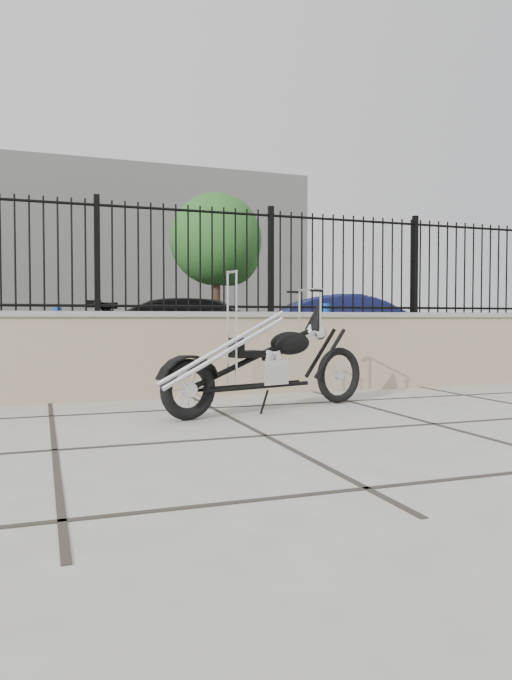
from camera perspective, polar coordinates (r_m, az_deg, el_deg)
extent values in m
plane|color=#99968E|center=(4.59, 0.89, -9.02)|extent=(90.00, 90.00, 0.00)
plane|color=black|center=(16.82, -14.16, -1.05)|extent=(30.00, 30.00, 0.00)
cube|color=gray|center=(6.92, -6.36, -1.31)|extent=(14.00, 0.36, 0.96)
cube|color=black|center=(6.94, -6.40, 7.63)|extent=(14.00, 0.08, 1.20)
cube|color=beige|center=(30.92, -16.69, 7.71)|extent=(22.00, 6.00, 8.00)
imported|color=black|center=(11.79, -4.48, 0.84)|extent=(4.74, 3.07, 1.28)
imported|color=#11153E|center=(12.69, 9.54, 1.08)|extent=(4.36, 2.38, 1.36)
cylinder|color=#0A42A4|center=(9.07, -18.17, -0.35)|extent=(0.14, 0.14, 1.04)
cylinder|color=#0B2EA6|center=(9.38, 6.54, 0.03)|extent=(0.14, 0.14, 1.12)
cylinder|color=#0B5AA8|center=(10.83, 19.56, -0.15)|extent=(0.15, 0.15, 0.99)
cylinder|color=#382619|center=(21.19, -3.78, 3.68)|extent=(0.30, 0.30, 3.00)
sphere|color=#2E5720|center=(21.38, -3.80, 9.86)|extent=(3.20, 3.20, 3.20)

